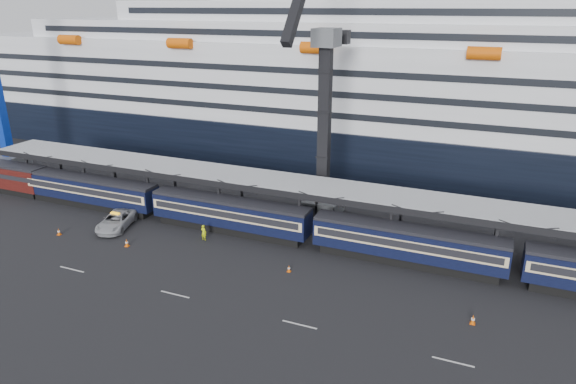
# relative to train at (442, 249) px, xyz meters

# --- Properties ---
(ground) EXTENTS (260.00, 260.00, 0.00)m
(ground) POSITION_rel_train_xyz_m (4.65, -10.00, -2.20)
(ground) COLOR black
(ground) RESTS_ON ground
(train) EXTENTS (133.05, 3.00, 4.05)m
(train) POSITION_rel_train_xyz_m (0.00, 0.00, 0.00)
(train) COLOR black
(train) RESTS_ON ground
(canopy) EXTENTS (130.00, 6.25, 5.53)m
(canopy) POSITION_rel_train_xyz_m (4.65, 4.00, 3.05)
(canopy) COLOR #909398
(canopy) RESTS_ON ground
(cruise_ship) EXTENTS (214.09, 28.84, 34.00)m
(cruise_ship) POSITION_rel_train_xyz_m (3.57, 35.99, 10.14)
(cruise_ship) COLOR black
(cruise_ship) RESTS_ON ground
(crane_dark_near) EXTENTS (4.50, 17.75, 35.08)m
(crane_dark_near) POSITION_rel_train_xyz_m (-15.35, 8.59, 9.73)
(crane_dark_near) COLOR #4A4D52
(crane_dark_near) RESTS_ON ground
(pickup_truck) EXTENTS (4.63, 6.96, 1.77)m
(pickup_truck) POSITION_rel_train_xyz_m (-35.96, -4.34, -1.31)
(pickup_truck) COLOR #A0A2A7
(pickup_truck) RESTS_ON ground
(worker) EXTENTS (0.70, 0.50, 1.78)m
(worker) POSITION_rel_train_xyz_m (-24.92, -3.20, -1.31)
(worker) COLOR #C7DC0B
(worker) RESTS_ON ground
(traffic_cone_a) EXTENTS (0.40, 0.40, 0.81)m
(traffic_cone_a) POSITION_rel_train_xyz_m (-40.69, -8.37, -1.80)
(traffic_cone_a) COLOR #E25707
(traffic_cone_a) RESTS_ON ground
(traffic_cone_b) EXTENTS (0.43, 0.43, 0.87)m
(traffic_cone_b) POSITION_rel_train_xyz_m (-31.72, -7.77, -1.77)
(traffic_cone_b) COLOR #E25707
(traffic_cone_b) RESTS_ON ground
(traffic_cone_c) EXTENTS (0.36, 0.36, 0.72)m
(traffic_cone_c) POSITION_rel_train_xyz_m (-13.52, -6.22, -1.85)
(traffic_cone_c) COLOR #E25707
(traffic_cone_c) RESTS_ON ground
(traffic_cone_d) EXTENTS (0.43, 0.43, 0.85)m
(traffic_cone_d) POSITION_rel_train_xyz_m (3.60, -8.46, -1.78)
(traffic_cone_d) COLOR #E25707
(traffic_cone_d) RESTS_ON ground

